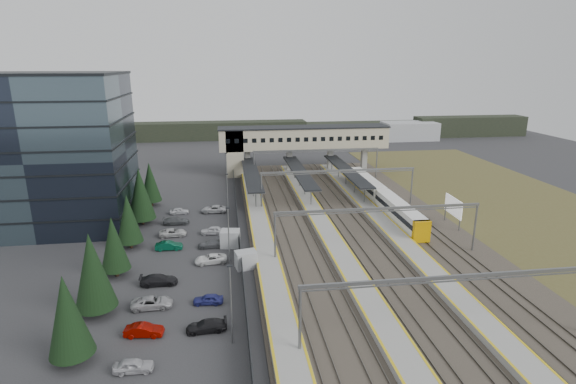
{
  "coord_description": "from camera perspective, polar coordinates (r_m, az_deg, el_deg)",
  "views": [
    {
      "loc": [
        -7.87,
        -62.47,
        25.67
      ],
      "look_at": [
        2.48,
        11.87,
        4.0
      ],
      "focal_mm": 28.0,
      "sensor_mm": 36.0,
      "label": 1
    }
  ],
  "objects": [
    {
      "name": "relay_cabin_near",
      "position": [
        59.0,
        -5.34,
        -8.55
      ],
      "size": [
        3.05,
        2.5,
        2.25
      ],
      "color": "#A1A3A7",
      "rests_on": "ground"
    },
    {
      "name": "train",
      "position": [
        84.01,
        11.8,
        -0.72
      ],
      "size": [
        2.58,
        35.86,
        3.25
      ],
      "color": "white",
      "rests_on": "ground"
    },
    {
      "name": "treeline_far",
      "position": [
        159.58,
        3.64,
        7.88
      ],
      "size": [
        170.0,
        19.0,
        7.0
      ],
      "color": "black",
      "rests_on": "ground"
    },
    {
      "name": "footbridge",
      "position": [
        107.1,
        0.55,
        6.57
      ],
      "size": [
        40.4,
        6.4,
        11.2
      ],
      "color": "tan",
      "rests_on": "ground"
    },
    {
      "name": "office_building",
      "position": [
        80.74,
        -28.28,
        4.57
      ],
      "size": [
        24.3,
        18.3,
        24.3
      ],
      "color": "#384851",
      "rests_on": "ground"
    },
    {
      "name": "ground",
      "position": [
        68.0,
        -0.7,
        -6.08
      ],
      "size": [
        220.0,
        220.0,
        0.0
      ],
      "primitive_type": "plane",
      "color": "#2B2B2D",
      "rests_on": "ground"
    },
    {
      "name": "relay_cabin_far",
      "position": [
        65.73,
        -7.36,
        -5.87
      ],
      "size": [
        2.95,
        2.58,
        2.44
      ],
      "color": "#A1A3A7",
      "rests_on": "ground"
    },
    {
      "name": "gantries",
      "position": [
        71.19,
        8.6,
        -0.12
      ],
      "size": [
        28.4,
        62.28,
        7.17
      ],
      "color": "slate",
      "rests_on": "ground"
    },
    {
      "name": "fence",
      "position": [
        71.85,
        -6.37,
        -4.08
      ],
      "size": [
        0.08,
        90.0,
        2.0
      ],
      "color": "#26282B",
      "rests_on": "ground"
    },
    {
      "name": "car_park",
      "position": [
        62.81,
        -12.87,
        -7.85
      ],
      "size": [
        10.57,
        44.28,
        1.28
      ],
      "color": "#B4B3B9",
      "rests_on": "ground"
    },
    {
      "name": "rail_corridor",
      "position": [
        74.11,
        6.01,
        -4.02
      ],
      "size": [
        34.0,
        90.0,
        0.92
      ],
      "color": "#39332C",
      "rests_on": "ground"
    },
    {
      "name": "lampposts",
      "position": [
        67.2,
        -7.63,
        -2.56
      ],
      "size": [
        0.5,
        53.25,
        8.07
      ],
      "color": "slate",
      "rests_on": "ground"
    },
    {
      "name": "canopies",
      "position": [
        93.27,
        1.47,
        2.61
      ],
      "size": [
        23.1,
        30.0,
        3.28
      ],
      "color": "black",
      "rests_on": "ground"
    },
    {
      "name": "billboard",
      "position": [
        77.02,
        20.26,
        -1.84
      ],
      "size": [
        0.36,
        5.78,
        4.87
      ],
      "color": "slate",
      "rests_on": "ground"
    },
    {
      "name": "conifer_row",
      "position": [
        63.79,
        -20.3,
        -4.01
      ],
      "size": [
        4.42,
        49.82,
        9.5
      ],
      "color": "black",
      "rests_on": "ground"
    },
    {
      "name": "scrub_east",
      "position": [
        89.47,
        28.8,
        -2.61
      ],
      "size": [
        34.0,
        120.0,
        0.06
      ],
      "color": "#4F4923",
      "rests_on": "ground"
    }
  ]
}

